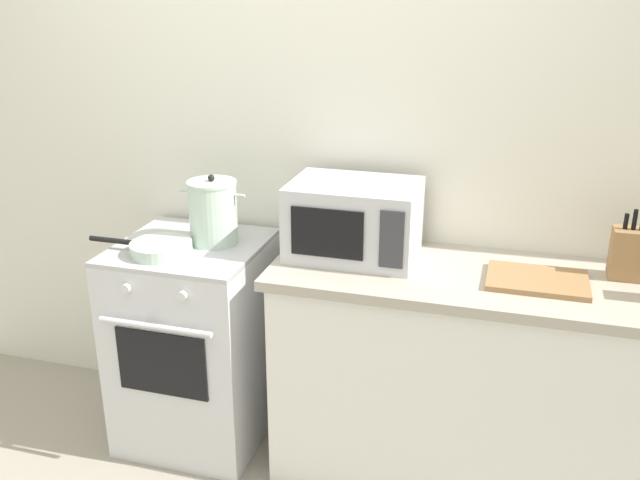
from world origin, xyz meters
The scene contains 9 objects.
back_wall centered at (0.30, 0.97, 1.25)m, with size 4.40×0.10×2.50m, color silver.
lower_cabinet_right centered at (0.90, 0.62, 0.44)m, with size 1.64×0.56×0.88m, color white.
countertop_right centered at (0.90, 0.62, 0.90)m, with size 1.70×0.60×0.04m, color #ADA393.
stove centered at (-0.35, 0.60, 0.46)m, with size 0.60×0.64×0.92m.
stock_pot centered at (-0.26, 0.66, 1.05)m, with size 0.29×0.21×0.29m.
frying_pan centered at (-0.41, 0.47, 0.95)m, with size 0.45×0.25×0.05m.
microwave centered at (0.34, 0.68, 1.07)m, with size 0.50×0.37×0.30m.
cutting_board centered at (1.05, 0.60, 0.93)m, with size 0.36×0.26×0.02m, color #997047.
knife_block centered at (1.36, 0.74, 1.02)m, with size 0.13×0.10×0.27m.
Camera 1 is at (0.93, -1.84, 1.95)m, focal length 38.84 mm.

